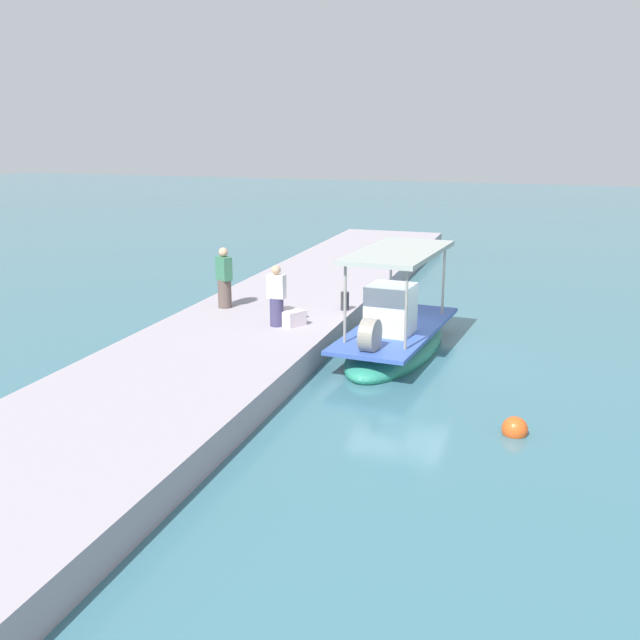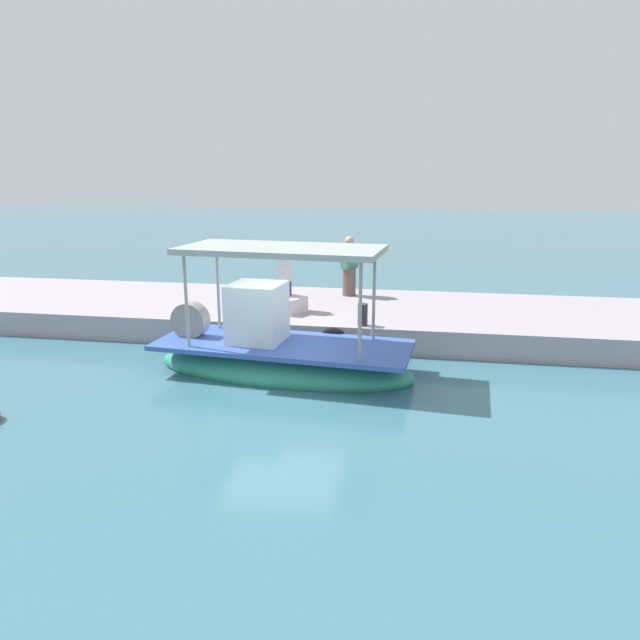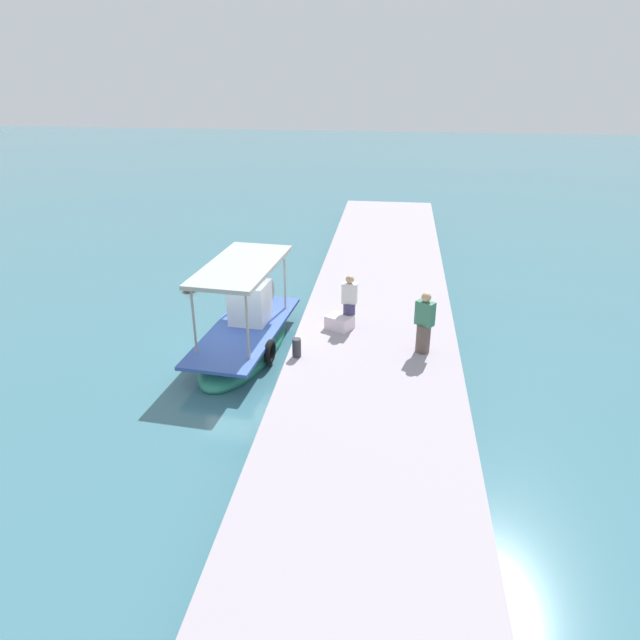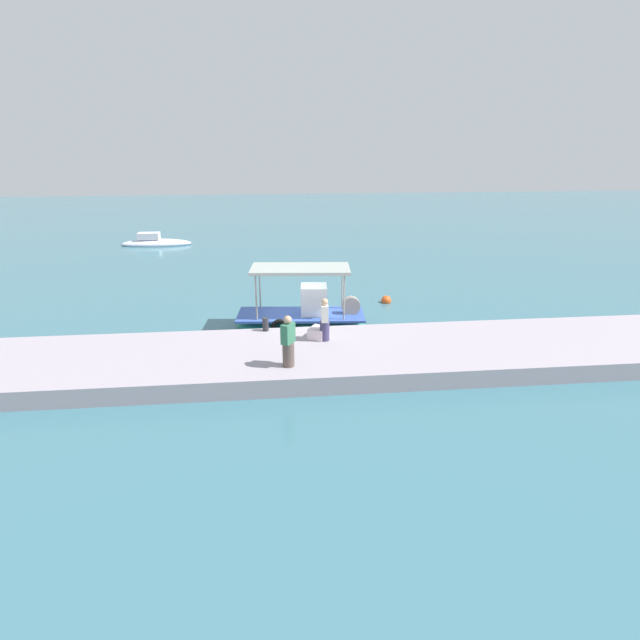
# 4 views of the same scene
# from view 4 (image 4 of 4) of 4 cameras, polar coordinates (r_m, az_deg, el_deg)

# --- Properties ---
(ground_plane) EXTENTS (120.00, 120.00, 0.00)m
(ground_plane) POSITION_cam_4_polar(r_m,az_deg,el_deg) (22.09, -2.22, -0.85)
(ground_plane) COLOR #3A6A78
(dock_quay) EXTENTS (36.00, 4.71, 0.65)m
(dock_quay) POSITION_cam_4_polar(r_m,az_deg,el_deg) (18.24, -1.38, -4.28)
(dock_quay) COLOR #9C929D
(dock_quay) RESTS_ON ground_plane
(main_fishing_boat) EXTENTS (5.81, 2.50, 3.07)m
(main_fishing_boat) POSITION_cam_4_polar(r_m,az_deg,el_deg) (21.82, -1.93, 0.20)
(main_fishing_boat) COLOR #2C8D70
(main_fishing_boat) RESTS_ON ground_plane
(fisherman_near_bollard) EXTENTS (0.38, 0.47, 1.63)m
(fisherman_near_bollard) POSITION_cam_4_polar(r_m,az_deg,el_deg) (18.69, 0.53, -0.18)
(fisherman_near_bollard) COLOR #3D3960
(fisherman_near_bollard) RESTS_ON dock_quay
(fisherman_by_crate) EXTENTS (0.54, 0.57, 1.76)m
(fisherman_by_crate) POSITION_cam_4_polar(r_m,az_deg,el_deg) (16.55, -3.61, -2.67)
(fisherman_by_crate) COLOR brown
(fisherman_by_crate) RESTS_ON dock_quay
(mooring_bollard) EXTENTS (0.24, 0.24, 0.53)m
(mooring_bollard) POSITION_cam_4_polar(r_m,az_deg,el_deg) (19.91, -6.17, -0.48)
(mooring_bollard) COLOR #2D2D33
(mooring_bollard) RESTS_ON dock_quay
(cargo_crate) EXTENTS (0.87, 0.93, 0.41)m
(cargo_crate) POSITION_cam_4_polar(r_m,az_deg,el_deg) (19.10, -0.21, -1.44)
(cargo_crate) COLOR silver
(cargo_crate) RESTS_ON dock_quay
(marker_buoy) EXTENTS (0.51, 0.51, 0.51)m
(marker_buoy) POSITION_cam_4_polar(r_m,az_deg,el_deg) (25.72, 7.48, 2.19)
(marker_buoy) COLOR #EA531C
(marker_buoy) RESTS_ON ground_plane
(moored_boat_near) EXTENTS (5.38, 1.63, 1.24)m
(moored_boat_near) POSITION_cam_4_polar(r_m,az_deg,el_deg) (42.09, -18.05, 8.29)
(moored_boat_near) COLOR silver
(moored_boat_near) RESTS_ON ground_plane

